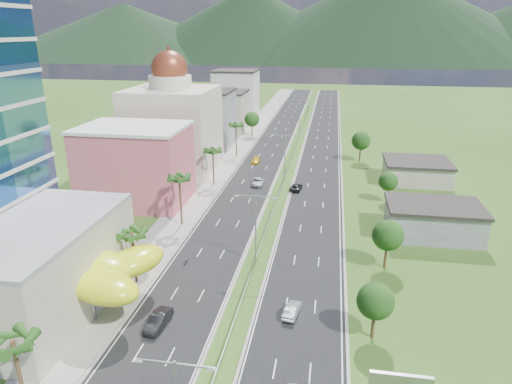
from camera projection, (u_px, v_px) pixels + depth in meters
The scene contains 34 objects.
ground at pixel (243, 300), 59.30m from camera, with size 500.00×500.00×0.00m, color #2D5119.
road_left at pixel (274, 141), 144.02m from camera, with size 11.00×260.00×0.04m, color black.
road_right at pixel (322, 142), 141.70m from camera, with size 11.00×260.00×0.04m, color black.
sidewalk_left at pixel (245, 139), 145.48m from camera, with size 7.00×260.00×0.12m, color gray.
median_guardrail at pixel (293, 154), 125.94m from camera, with size 0.10×216.06×0.76m.
streetlight_median_b at pixel (256, 222), 66.31m from camera, with size 6.04×0.25×11.00m.
streetlight_median_c at pixel (285, 153), 103.45m from camera, with size 6.04×0.25×11.00m.
streetlight_median_d at pixel (300, 117), 145.24m from camera, with size 6.04×0.25×11.00m.
streetlight_median_e at pixel (308, 97), 187.02m from camera, with size 6.04×0.25×11.00m.
lime_canopy at pixel (80, 269), 56.99m from camera, with size 18.00×15.00×7.40m.
pink_shophouse at pixel (136, 166), 90.82m from camera, with size 20.00×15.00×15.00m, color #D4576B.
domed_building at pixel (173, 124), 110.88m from camera, with size 20.00×20.00×28.70m.
midrise_grey at pixel (205, 119), 135.07m from camera, with size 16.00×15.00×16.00m, color slate.
midrise_beige at pixel (222, 112), 156.00m from camera, with size 16.00×15.00×13.00m, color #A69E89.
midrise_white at pixel (236, 95), 176.52m from camera, with size 16.00×15.00×18.00m, color silver.
shed_near at pixel (433, 221), 77.33m from camera, with size 15.00×10.00×5.00m, color slate.
shed_far at pixel (416, 172), 104.98m from camera, with size 14.00×12.00×4.40m, color #A69E89.
palm_tree_a at pixel (13, 345), 38.56m from camera, with size 3.60×3.60×9.10m.
palm_tree_b at pixel (132, 236), 61.17m from camera, with size 3.60×3.60×8.10m.
palm_tree_c at pixel (179, 180), 79.26m from camera, with size 3.60×3.60×9.60m.
palm_tree_d at pixel (213, 152), 100.94m from camera, with size 3.60×3.60×8.60m.
palm_tree_e at pixel (236, 126), 123.90m from camera, with size 3.60×3.60×9.40m.
leafy_tree_lfar at pixel (252, 119), 148.03m from camera, with size 4.90×4.90×8.05m.
leafy_tree_ra at pixel (376, 301), 50.56m from camera, with size 4.20×4.20×6.90m.
leafy_tree_rb at pixel (388, 235), 65.75m from camera, with size 4.55×4.55×7.47m.
leafy_tree_rc at pixel (388, 181), 91.56m from camera, with size 3.85×3.85×6.33m.
leafy_tree_rd at pixel (361, 141), 119.63m from camera, with size 4.90×4.90×8.05m.
mountain_ridge at pixel (384, 63), 467.86m from camera, with size 860.00×140.00×90.00m, color black, non-canonical shape.
car_dark_left at pixel (158, 320), 53.73m from camera, with size 1.74×5.00×1.65m, color black.
car_silver_mid_left at pixel (258, 182), 102.75m from camera, with size 2.48×5.37×1.49m, color #AFB2B8.
car_yellow_far_left at pixel (256, 160), 119.78m from camera, with size 1.89×4.64×1.35m, color yellow.
car_silver_right at pixel (292, 310), 55.97m from camera, with size 1.49×4.26×1.40m, color #AEB1B6.
car_dark_far_right at pixel (296, 187), 99.60m from camera, with size 2.20×4.78×1.33m, color black.
motorcycle at pixel (186, 261), 68.10m from camera, with size 0.51×1.70×1.09m, color black.
Camera 1 is at (10.07, -50.10, 33.25)m, focal length 32.00 mm.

